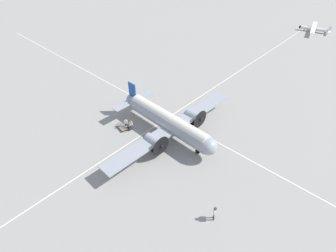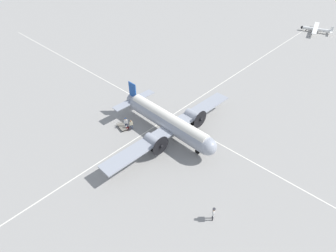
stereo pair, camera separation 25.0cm
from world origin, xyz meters
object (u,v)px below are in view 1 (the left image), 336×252
object	(u,v)px
suitcase_near_door	(130,129)
ramp_agent	(126,122)
airliner_main	(170,122)
passenger_boarding	(131,124)
baggage_cart	(122,127)
suitcase_upright_spare	(128,128)
light_aircraft_distant	(314,29)
crew_foreground	(215,212)

from	to	relation	value
suitcase_near_door	ramp_agent	bearing A→B (deg)	89.81
airliner_main	passenger_boarding	bearing A→B (deg)	-149.01
airliner_main	baggage_cart	world-z (taller)	airliner_main
baggage_cart	suitcase_upright_spare	bearing A→B (deg)	37.11
light_aircraft_distant	suitcase_upright_spare	bearing A→B (deg)	70.59
baggage_cart	light_aircraft_distant	bearing A→B (deg)	96.91
ramp_agent	baggage_cart	size ratio (longest dim) A/B	0.85
airliner_main	passenger_boarding	world-z (taller)	airliner_main
crew_foreground	light_aircraft_distant	world-z (taller)	light_aircraft_distant
light_aircraft_distant	suitcase_near_door	bearing A→B (deg)	70.94
baggage_cart	passenger_boarding	bearing A→B (deg)	45.74
airliner_main	baggage_cart	distance (m)	7.69
passenger_boarding	light_aircraft_distant	xyz separation A→B (m)	(62.50, -4.91, -0.18)
suitcase_upright_spare	baggage_cart	xyz separation A→B (m)	(-0.37, 0.81, 0.04)
airliner_main	light_aircraft_distant	distance (m)	59.64
suitcase_near_door	baggage_cart	bearing A→B (deg)	112.61
passenger_boarding	suitcase_upright_spare	bearing A→B (deg)	165.43
suitcase_near_door	baggage_cart	world-z (taller)	suitcase_near_door
passenger_boarding	suitcase_near_door	xyz separation A→B (m)	(-0.28, -0.01, -0.76)
airliner_main	ramp_agent	distance (m)	6.96
suitcase_upright_spare	light_aircraft_distant	distance (m)	63.14
crew_foreground	suitcase_upright_spare	world-z (taller)	crew_foreground
airliner_main	suitcase_upright_spare	size ratio (longest dim) A/B	47.25
suitcase_near_door	suitcase_upright_spare	bearing A→B (deg)	108.19
ramp_agent	light_aircraft_distant	size ratio (longest dim) A/B	0.17
crew_foreground	passenger_boarding	distance (m)	18.17
suitcase_upright_spare	crew_foreground	bearing A→B (deg)	-101.32
crew_foreground	baggage_cart	world-z (taller)	crew_foreground
crew_foreground	baggage_cart	xyz separation A→B (m)	(3.25, 18.92, -0.91)
crew_foreground	suitcase_near_door	bearing A→B (deg)	39.85
suitcase_near_door	suitcase_upright_spare	world-z (taller)	suitcase_near_door
crew_foreground	suitcase_near_door	size ratio (longest dim) A/B	3.23
ramp_agent	airliner_main	bearing A→B (deg)	-16.43
crew_foreground	ramp_agent	xyz separation A→B (m)	(3.76, 18.57, -0.07)
airliner_main	crew_foreground	distance (m)	14.35
suitcase_upright_spare	baggage_cart	bearing A→B (deg)	114.69
airliner_main	ramp_agent	world-z (taller)	airliner_main
passenger_boarding	baggage_cart	world-z (taller)	passenger_boarding
ramp_agent	light_aircraft_distant	world-z (taller)	light_aircraft_distant
crew_foreground	suitcase_upright_spare	distance (m)	18.49
airliner_main	suitcase_upright_spare	distance (m)	6.85
suitcase_upright_spare	light_aircraft_distant	bearing A→B (deg)	-4.81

